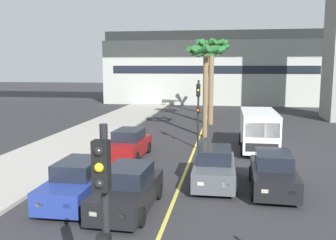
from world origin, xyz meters
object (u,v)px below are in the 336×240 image
car_queue_fifth (214,167)px  traffic_light_median_far (198,105)px  car_queue_front (78,183)px  palm_tree_far_median (211,57)px  delivery_van (259,129)px  palm_tree_near_median (206,60)px  car_queue_fourth (128,190)px  car_queue_second (273,173)px  traffic_light_median_near (104,221)px  palm_tree_mid_median (212,56)px  car_queue_third (128,145)px

car_queue_fifth → traffic_light_median_far: size_ratio=0.98×
car_queue_front → car_queue_fifth: size_ratio=1.00×
traffic_light_median_far → palm_tree_far_median: 10.40m
delivery_van → palm_tree_far_median: 11.23m
car_queue_front → palm_tree_far_median: bearing=78.4°
delivery_van → palm_tree_near_median: size_ratio=0.80×
car_queue_fourth → palm_tree_near_median: size_ratio=0.64×
car_queue_second → traffic_light_median_near: (-3.73, -10.05, 1.99)m
car_queue_fifth → car_queue_front: bearing=-149.1°
palm_tree_mid_median → palm_tree_far_median: 6.06m
delivery_van → car_queue_second: bearing=-89.8°
palm_tree_far_median → palm_tree_mid_median: bearing=92.3°
car_queue_fourth → delivery_van: bearing=63.0°
car_queue_third → traffic_light_median_near: traffic_light_median_near is taller
car_queue_third → traffic_light_median_near: bearing=-76.2°
car_queue_fifth → palm_tree_mid_median: palm_tree_mid_median is taller
traffic_light_median_far → palm_tree_far_median: (0.32, 9.93, 3.08)m
car_queue_front → palm_tree_far_median: size_ratio=0.56×
car_queue_front → car_queue_fourth: (2.06, -0.49, 0.00)m
car_queue_fourth → palm_tree_mid_median: 26.74m
car_queue_fourth → traffic_light_median_near: traffic_light_median_near is taller
car_queue_second → traffic_light_median_near: 10.90m
car_queue_front → delivery_van: size_ratio=0.78×
car_queue_fourth → car_queue_fifth: same height
traffic_light_median_far → delivery_van: bearing=2.9°
traffic_light_median_near → palm_tree_mid_median: (0.15, 33.26, 3.33)m
car_queue_third → palm_tree_far_median: (3.95, 12.67, 5.07)m
car_queue_fourth → palm_tree_mid_median: (1.73, 26.15, 5.32)m
car_queue_third → palm_tree_mid_median: (3.71, 18.72, 5.32)m
car_queue_third → traffic_light_median_far: 4.98m
car_queue_fourth → palm_tree_far_median: (1.97, 20.11, 5.07)m
traffic_light_median_far → palm_tree_near_median: (0.18, 3.88, 2.71)m
delivery_van → traffic_light_median_far: size_ratio=1.25×
car_queue_second → palm_tree_far_median: size_ratio=0.56×
car_queue_front → delivery_van: 12.32m
palm_tree_near_median → traffic_light_median_far: bearing=-92.6°
car_queue_fourth → traffic_light_median_near: (1.58, -7.11, 1.99)m
palm_tree_mid_median → car_queue_fifth: bearing=-87.0°
car_queue_fourth → delivery_van: (5.28, 10.36, 0.57)m
car_queue_second → traffic_light_median_far: bearing=116.7°
palm_tree_mid_median → car_queue_fourth: bearing=-93.8°
car_queue_front → car_queue_third: 6.95m
car_queue_fourth → delivery_van: 11.64m
traffic_light_median_near → palm_tree_near_median: 21.34m
traffic_light_median_near → car_queue_fifth: bearing=82.8°
delivery_van → palm_tree_far_median: bearing=108.7°
car_queue_third → car_queue_fifth: size_ratio=1.01×
car_queue_second → car_queue_fifth: size_ratio=1.01×
delivery_van → palm_tree_near_median: palm_tree_near_median is taller
traffic_light_median_near → traffic_light_median_far: same height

